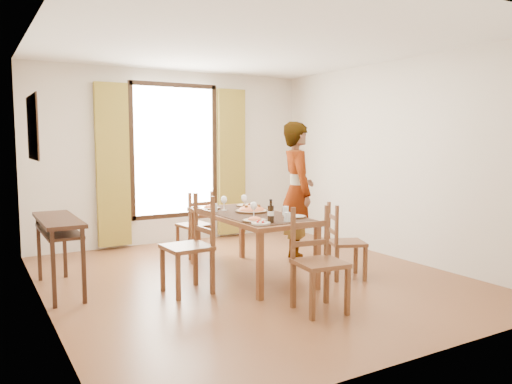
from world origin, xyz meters
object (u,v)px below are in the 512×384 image
console_table (58,229)px  dining_table (250,219)px  man (297,192)px  pasta_platter (252,208)px

console_table → dining_table: 2.12m
man → pasta_platter: size_ratio=4.66×
console_table → pasta_platter: 2.18m
dining_table → pasta_platter: (0.07, 0.07, 0.12)m
dining_table → man: man is taller
console_table → man: size_ratio=0.64×
console_table → pasta_platter: size_ratio=3.00×
console_table → man: bearing=-2.5°
dining_table → pasta_platter: bearing=46.8°
pasta_platter → man: bearing=18.1°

